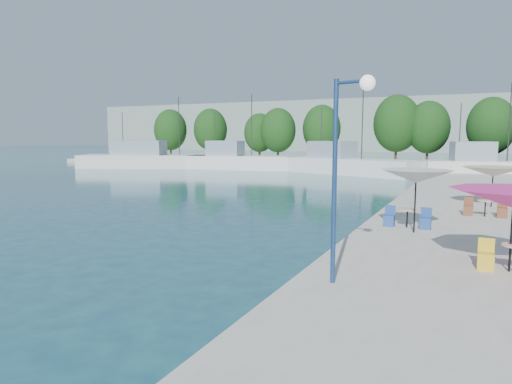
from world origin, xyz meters
The scene contains 19 objects.
quay_far centered at (-8.00, 67.00, 0.30)m, with size 90.00×16.00×0.60m, color #ABA79A.
hill_west centered at (-30.00, 160.00, 8.00)m, with size 180.00×40.00×16.00m, color gray.
trawler_01 centered at (-29.89, 54.41, 1.07)m, with size 23.46×14.29×10.20m.
trawler_02 centered at (-18.21, 56.07, 1.07)m, with size 15.45×5.72×10.20m.
trawler_03 centered at (-3.24, 54.44, 1.07)m, with size 16.91×9.87×10.20m.
trawler_04 centered at (11.60, 55.50, 1.07)m, with size 13.96×6.92×10.20m.
tree_01 centered at (-38.95, 69.61, 5.57)m, with size 5.82×5.82×8.62m.
tree_02 centered at (-31.80, 71.51, 5.60)m, with size 5.86×5.86×8.67m.
tree_03 centered at (-22.30, 71.53, 5.01)m, with size 5.16×5.16×7.64m.
tree_04 centered at (-17.76, 68.67, 5.34)m, with size 5.55×5.55×8.22m.
tree_05 centered at (-11.28, 70.55, 5.59)m, with size 5.84×5.84×8.64m.
tree_06 centered at (-0.07, 70.49, 6.23)m, with size 6.58×6.58×9.75m.
tree_07 centered at (4.15, 70.81, 5.65)m, with size 5.91×5.91×8.75m.
tree_08 centered at (11.95, 68.21, 5.67)m, with size 5.93×5.93×8.78m.
umbrella_white centered at (8.15, 20.25, 2.76)m, with size 2.70×2.70×2.41m.
umbrella_cream centered at (11.04, 28.92, 2.45)m, with size 3.17×3.17×2.10m.
cafe_table_02 centered at (7.78, 21.14, 0.89)m, with size 1.82×0.70×0.76m.
cafe_table_03 centered at (10.68, 25.38, 0.89)m, with size 1.82×0.70×0.76m.
street_lamp centered at (7.34, 12.94, 4.09)m, with size 1.02×0.43×5.03m.
Camera 1 is at (10.06, 2.19, 4.21)m, focal length 32.00 mm.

